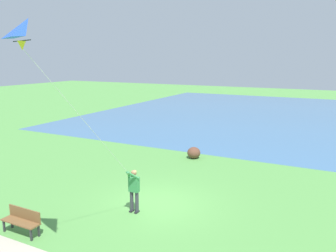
{
  "coord_description": "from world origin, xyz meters",
  "views": [
    {
      "loc": [
        11.53,
        6.38,
        5.96
      ],
      "look_at": [
        0.54,
        0.78,
        3.49
      ],
      "focal_mm": 36.01,
      "sensor_mm": 36.0,
      "label": 1
    }
  ],
  "objects_px": {
    "person_kite_flyer": "(134,187)",
    "park_bench_near_walkway": "(22,219)",
    "flying_kite": "(29,37)",
    "lakeside_shrub": "(194,153)"
  },
  "relations": [
    {
      "from": "park_bench_near_walkway",
      "to": "lakeside_shrub",
      "type": "relative_size",
      "value": 1.84
    },
    {
      "from": "person_kite_flyer",
      "to": "flying_kite",
      "type": "xyz_separation_m",
      "value": [
        4.55,
        0.1,
        5.43
      ]
    },
    {
      "from": "flying_kite",
      "to": "lakeside_shrub",
      "type": "distance_m",
      "value": 13.88
    },
    {
      "from": "flying_kite",
      "to": "park_bench_near_walkway",
      "type": "bearing_deg",
      "value": -117.99
    },
    {
      "from": "lakeside_shrub",
      "to": "park_bench_near_walkway",
      "type": "bearing_deg",
      "value": -9.36
    },
    {
      "from": "person_kite_flyer",
      "to": "park_bench_near_walkway",
      "type": "distance_m",
      "value": 4.08
    },
    {
      "from": "flying_kite",
      "to": "park_bench_near_walkway",
      "type": "distance_m",
      "value": 6.68
    },
    {
      "from": "person_kite_flyer",
      "to": "lakeside_shrub",
      "type": "distance_m",
      "value": 7.94
    },
    {
      "from": "person_kite_flyer",
      "to": "lakeside_shrub",
      "type": "height_order",
      "value": "person_kite_flyer"
    },
    {
      "from": "flying_kite",
      "to": "person_kite_flyer",
      "type": "bearing_deg",
      "value": -178.7
    }
  ]
}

